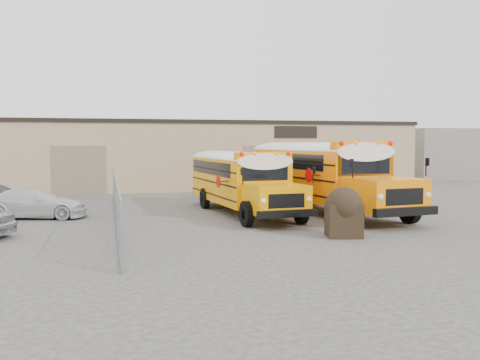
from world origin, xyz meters
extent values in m
plane|color=#3D3A37|center=(0.00, 0.00, 0.00)|extent=(120.00, 120.00, 0.00)
cube|color=tan|center=(0.00, 20.00, 2.25)|extent=(30.00, 10.00, 4.50)
cube|color=black|center=(0.00, 20.00, 4.55)|extent=(30.20, 10.20, 0.25)
cube|color=black|center=(6.00, 14.98, 3.90)|extent=(3.00, 0.08, 0.80)
cube|color=#806D5B|center=(-8.00, 14.98, 1.50)|extent=(3.20, 0.08, 3.00)
cube|color=#806D5B|center=(4.00, 14.98, 1.50)|extent=(3.20, 0.08, 3.00)
cylinder|color=gray|center=(-6.00, -6.00, 0.90)|extent=(0.07, 0.07, 1.80)
cylinder|color=gray|center=(-6.00, -3.00, 0.90)|extent=(0.07, 0.07, 1.80)
cylinder|color=gray|center=(-6.00, 0.00, 0.90)|extent=(0.07, 0.07, 1.80)
cylinder|color=gray|center=(-6.00, 3.00, 0.90)|extent=(0.07, 0.07, 1.80)
cylinder|color=gray|center=(-6.00, 6.00, 0.90)|extent=(0.07, 0.07, 1.80)
cylinder|color=gray|center=(-6.00, 9.00, 0.90)|extent=(0.07, 0.07, 1.80)
cylinder|color=gray|center=(-6.00, 12.00, 0.90)|extent=(0.07, 0.07, 1.80)
cylinder|color=gray|center=(-6.00, 3.00, 1.78)|extent=(0.05, 18.00, 0.05)
cylinder|color=gray|center=(-6.00, 3.00, 0.05)|extent=(0.05, 18.00, 0.05)
cube|color=gray|center=(-6.00, 3.00, 0.90)|extent=(0.02, 18.00, 1.70)
cube|color=gray|center=(24.00, 24.00, 2.20)|extent=(10.00, 8.00, 4.40)
cube|color=#F99A00|center=(-1.00, 10.75, 1.48)|extent=(3.01, 7.44, 1.96)
cube|color=#F99A00|center=(-0.59, 6.09, 1.05)|extent=(2.28, 2.28, 1.10)
cube|color=black|center=(-0.69, 7.15, 2.02)|extent=(1.96, 0.23, 0.72)
cube|color=white|center=(-1.00, 10.75, 2.60)|extent=(3.02, 7.51, 0.38)
cube|color=#F99A00|center=(-0.70, 7.37, 2.63)|extent=(2.37, 0.68, 0.34)
sphere|color=#E50705|center=(-1.68, 7.06, 2.74)|extent=(0.19, 0.19, 0.19)
sphere|color=#E50705|center=(0.31, 7.24, 2.74)|extent=(0.19, 0.19, 0.19)
sphere|color=orange|center=(-1.13, 7.11, 2.74)|extent=(0.19, 0.19, 0.19)
sphere|color=orange|center=(-0.24, 7.19, 2.74)|extent=(0.19, 0.19, 0.19)
cube|color=black|center=(-0.49, 4.96, 0.61)|extent=(2.35, 0.41, 0.27)
cube|color=black|center=(-1.32, 14.42, 0.61)|extent=(2.35, 0.39, 0.27)
cube|color=black|center=(-1.00, 10.75, 1.40)|extent=(3.04, 7.30, 0.06)
cube|color=black|center=(-1.03, 11.03, 2.02)|extent=(2.94, 6.30, 0.59)
cylinder|color=black|center=(-1.73, 6.09, 0.50)|extent=(0.35, 1.01, 0.99)
cylinder|color=black|center=(0.53, 6.29, 0.50)|extent=(0.35, 1.01, 0.99)
cylinder|color=black|center=(-2.26, 12.09, 0.50)|extent=(0.35, 1.01, 0.99)
cylinder|color=black|center=(0.00, 12.29, 0.50)|extent=(0.35, 1.01, 0.99)
cylinder|color=#BF0505|center=(-2.40, 8.13, 1.59)|extent=(0.08, 0.54, 0.53)
cube|color=orange|center=(2.40, 11.30, 1.70)|extent=(3.81, 8.67, 2.26)
cube|color=orange|center=(3.09, 5.95, 1.21)|extent=(2.72, 2.72, 1.27)
cube|color=black|center=(2.94, 7.17, 2.34)|extent=(2.25, 0.36, 0.83)
cube|color=white|center=(2.40, 11.30, 3.00)|extent=(3.83, 8.75, 0.44)
cube|color=orange|center=(2.90, 7.42, 3.03)|extent=(2.75, 0.90, 0.40)
sphere|color=#E50705|center=(1.79, 7.02, 3.16)|extent=(0.22, 0.22, 0.22)
sphere|color=#E50705|center=(4.08, 7.32, 3.16)|extent=(0.22, 0.22, 0.22)
sphere|color=orange|center=(2.42, 7.10, 3.16)|extent=(0.22, 0.22, 0.22)
sphere|color=orange|center=(3.45, 7.24, 3.16)|extent=(0.22, 0.22, 0.22)
cube|color=black|center=(3.26, 4.66, 0.71)|extent=(2.71, 0.59, 0.31)
cube|color=black|center=(1.85, 15.52, 0.71)|extent=(2.71, 0.57, 0.31)
cube|color=black|center=(2.40, 11.30, 1.62)|extent=(3.84, 8.50, 0.07)
cube|color=black|center=(2.35, 11.63, 2.34)|extent=(3.68, 7.36, 0.68)
cylinder|color=black|center=(1.78, 5.90, 0.57)|extent=(0.45, 1.18, 1.15)
cylinder|color=black|center=(4.38, 6.24, 0.57)|extent=(0.45, 1.18, 1.15)
cylinder|color=black|center=(0.88, 12.80, 0.57)|extent=(0.45, 1.18, 1.15)
cylinder|color=black|center=(3.48, 13.13, 0.57)|extent=(0.45, 1.18, 1.15)
cylinder|color=#BF0505|center=(0.91, 8.22, 1.84)|extent=(0.11, 0.62, 0.62)
cube|color=black|center=(1.42, -2.48, 0.57)|extent=(1.33, 1.25, 1.14)
sphere|color=black|center=(1.42, -2.48, 1.08)|extent=(1.25, 1.25, 1.25)
imported|color=silver|center=(-9.31, 4.82, 0.62)|extent=(4.55, 2.55, 1.25)
camera|label=1|loc=(-6.29, -19.02, 3.18)|focal=40.00mm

